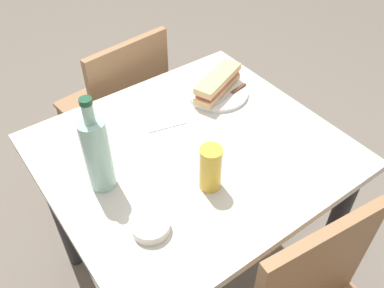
% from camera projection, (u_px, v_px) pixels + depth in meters
% --- Properties ---
extents(ground_plane, '(8.00, 8.00, 0.00)m').
position_uv_depth(ground_plane, '(192.00, 270.00, 1.83)').
color(ground_plane, '#6B6056').
extents(dining_table, '(0.91, 0.83, 0.76)m').
position_uv_depth(dining_table, '(192.00, 177.00, 1.41)').
color(dining_table, beige).
rests_on(dining_table, ground).
extents(chair_near, '(0.44, 0.44, 0.88)m').
position_uv_depth(chair_near, '(122.00, 108.00, 1.86)').
color(chair_near, '#936B47').
rests_on(chair_near, ground).
extents(plate_near, '(0.23, 0.23, 0.01)m').
position_uv_depth(plate_near, '(217.00, 93.00, 1.52)').
color(plate_near, white).
rests_on(plate_near, dining_table).
extents(baguette_sandwich_near, '(0.24, 0.15, 0.07)m').
position_uv_depth(baguette_sandwich_near, '(218.00, 83.00, 1.49)').
color(baguette_sandwich_near, '#DBB77A').
rests_on(baguette_sandwich_near, plate_near).
extents(knife_near, '(0.18, 0.04, 0.01)m').
position_uv_depth(knife_near, '(232.00, 93.00, 1.50)').
color(knife_near, silver).
rests_on(knife_near, plate_near).
extents(water_bottle, '(0.08, 0.08, 0.31)m').
position_uv_depth(water_bottle, '(97.00, 153.00, 1.12)').
color(water_bottle, '#99C6B7').
rests_on(water_bottle, dining_table).
extents(beer_glass, '(0.06, 0.06, 0.15)m').
position_uv_depth(beer_glass, '(210.00, 168.00, 1.15)').
color(beer_glass, gold).
rests_on(beer_glass, dining_table).
extents(olive_bowl, '(0.10, 0.10, 0.03)m').
position_uv_depth(olive_bowl, '(151.00, 226.00, 1.08)').
color(olive_bowl, silver).
rests_on(olive_bowl, dining_table).
extents(paper_napkin, '(0.17, 0.17, 0.00)m').
position_uv_depth(paper_napkin, '(161.00, 116.00, 1.43)').
color(paper_napkin, white).
rests_on(paper_napkin, dining_table).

